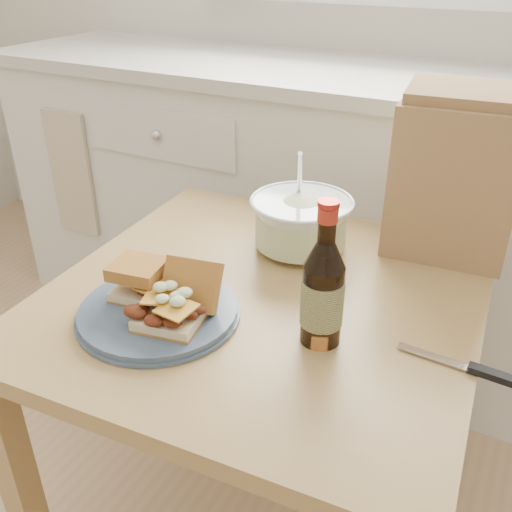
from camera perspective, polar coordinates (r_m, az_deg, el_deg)
The scene contains 9 objects.
cabinet_run at distance 1.96m, azimuth 8.28°, elevation 4.42°, with size 2.50×0.64×0.94m.
dining_table at distance 1.17m, azimuth 0.74°, elevation -7.67°, with size 0.86×0.86×0.68m.
plate at distance 1.06m, azimuth -9.73°, elevation -5.52°, with size 0.29×0.29×0.02m, color #43556C.
sandwich_left at distance 1.07m, azimuth -11.60°, elevation -2.28°, with size 0.11×0.10×0.07m.
sandwich_right at distance 1.00m, azimuth -7.90°, elevation -4.51°, with size 0.12×0.17×0.09m.
coleslaw_bowl at distance 1.25m, azimuth 4.50°, elevation 3.15°, with size 0.22×0.22×0.22m.
beer_bottle at distance 0.94m, azimuth 6.69°, elevation -3.55°, with size 0.07×0.07×0.26m.
knife at distance 0.98m, azimuth 21.24°, elevation -10.59°, with size 0.19×0.03×0.01m.
paper_bag at distance 1.26m, azimuth 19.18°, elevation 7.05°, with size 0.25×0.16×0.33m, color #A57550.
Camera 1 is at (0.58, 0.01, 1.28)m, focal length 40.00 mm.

